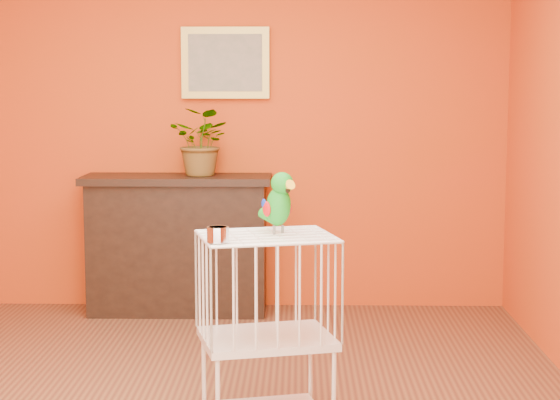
{
  "coord_description": "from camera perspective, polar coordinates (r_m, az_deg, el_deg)",
  "views": [
    {
      "loc": [
        0.53,
        -4.42,
        1.62
      ],
      "look_at": [
        0.43,
        -0.09,
        1.07
      ],
      "focal_mm": 60.0,
      "sensor_mm": 36.0,
      "label": 1
    }
  ],
  "objects": [
    {
      "name": "room_shell",
      "position": [
        4.45,
        -5.61,
        6.74
      ],
      "size": [
        4.5,
        4.5,
        4.5
      ],
      "color": "#C63D12",
      "rests_on": "ground"
    },
    {
      "name": "potted_plant",
      "position": [
        6.53,
        -4.68,
        3.12
      ],
      "size": [
        0.57,
        0.6,
        0.37
      ],
      "primitive_type": "imported",
      "rotation": [
        0.0,
        0.0,
        -0.39
      ],
      "color": "#26722D",
      "rests_on": "console_cabinet"
    },
    {
      "name": "parrot",
      "position": [
        4.33,
        -0.09,
        -0.12
      ],
      "size": [
        0.2,
        0.25,
        0.29
      ],
      "rotation": [
        0.0,
        0.0,
        0.58
      ],
      "color": "#59544C",
      "rests_on": "birdcage"
    },
    {
      "name": "feed_cup",
      "position": [
        4.09,
        -3.81,
        -2.11
      ],
      "size": [
        0.1,
        0.1,
        0.07
      ],
      "primitive_type": "cylinder",
      "color": "silver",
      "rests_on": "birdcage"
    },
    {
      "name": "birdcage",
      "position": [
        4.39,
        -0.81,
        -7.86
      ],
      "size": [
        0.69,
        0.59,
        0.92
      ],
      "rotation": [
        0.0,
        0.0,
        0.25
      ],
      "color": "silver",
      "rests_on": "ground"
    },
    {
      "name": "console_cabinet",
      "position": [
        6.59,
        -6.26,
        -2.7
      ],
      "size": [
        1.31,
        0.47,
        0.97
      ],
      "color": "black",
      "rests_on": "ground"
    },
    {
      "name": "framed_picture",
      "position": [
        6.66,
        -3.35,
        8.35
      ],
      "size": [
        0.62,
        0.04,
        0.5
      ],
      "color": "#B1963F",
      "rests_on": "room_shell"
    }
  ]
}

